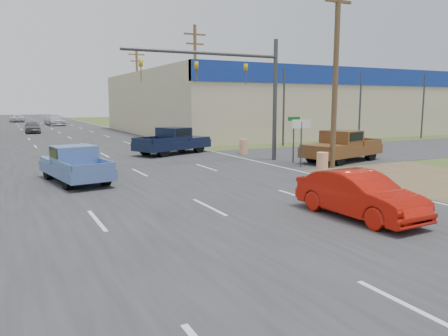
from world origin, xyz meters
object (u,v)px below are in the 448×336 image
brown_pickup (341,146)px  distant_car_white (17,119)px  distant_car_silver (55,120)px  blue_pickup (74,164)px  red_convertible (359,195)px  distant_car_grey (32,127)px  navy_pickup (174,141)px

brown_pickup → distant_car_white: (-14.81, 65.00, -0.29)m
distant_car_silver → brown_pickup: bearing=-86.3°
blue_pickup → red_convertible: bearing=-65.5°
red_convertible → blue_pickup: blue_pickup is taller
brown_pickup → distant_car_white: 66.67m
distant_car_grey → distant_car_silver: size_ratio=0.74×
blue_pickup → distant_car_silver: (4.52, 49.79, -0.01)m
brown_pickup → distant_car_silver: brown_pickup is taller
navy_pickup → blue_pickup: bearing=-66.4°
blue_pickup → distant_car_silver: 49.99m
red_convertible → navy_pickup: bearing=84.6°
distant_car_grey → brown_pickup: bearing=-65.2°
red_convertible → distant_car_grey: (-6.17, 43.69, -0.01)m
distant_car_grey → distant_car_white: (-0.55, 31.11, -0.06)m
red_convertible → distant_car_silver: distant_car_silver is taller
blue_pickup → distant_car_white: bearing=81.2°
navy_pickup → brown_pickup: size_ratio=0.98×
navy_pickup → brown_pickup: bearing=19.1°
navy_pickup → red_convertible: bearing=-25.5°
navy_pickup → distant_car_white: 57.44m
navy_pickup → distant_car_grey: bearing=172.7°
red_convertible → blue_pickup: 12.00m
distant_car_silver → red_convertible: bearing=-95.8°
red_convertible → navy_pickup: navy_pickup is taller
red_convertible → distant_car_silver: size_ratio=0.77×
brown_pickup → distant_car_silver: bearing=-3.1°
red_convertible → distant_car_white: (-6.73, 74.79, -0.06)m
brown_pickup → distant_car_silver: size_ratio=1.08×
blue_pickup → distant_car_silver: size_ratio=0.92×
blue_pickup → navy_pickup: (7.52, 7.85, 0.09)m
blue_pickup → distant_car_white: size_ratio=1.11×
red_convertible → navy_pickup: 17.88m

